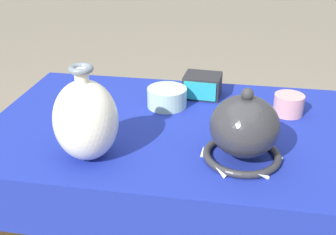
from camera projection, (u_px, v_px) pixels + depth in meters
display_table at (171, 144)px, 1.45m from camera, size 1.23×0.80×0.76m
vase_tall_bulbous at (86, 120)px, 1.18m from camera, size 0.18×0.18×0.28m
vase_dome_bell at (244, 130)px, 1.19m from camera, size 0.24×0.23×0.23m
mosaic_tile_box at (202, 86)px, 1.62m from camera, size 0.15×0.13×0.09m
pot_squat_rose at (289, 105)px, 1.48m from camera, size 0.10×0.10×0.07m
pot_squat_celadon at (167, 97)px, 1.54m from camera, size 0.14×0.14×0.07m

